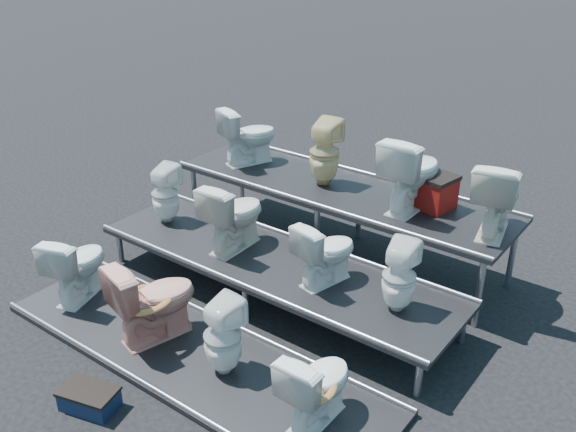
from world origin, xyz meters
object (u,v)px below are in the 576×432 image
Objects in this scene: toilet_3 at (317,385)px; step_stool at (90,400)px; toilet_9 at (325,152)px; toilet_1 at (154,299)px; toilet_2 at (223,337)px; toilet_11 at (497,196)px; toilet_0 at (77,265)px; toilet_5 at (234,215)px; red_crate at (431,192)px; toilet_4 at (165,194)px; toilet_6 at (326,252)px; toilet_10 at (412,172)px; toilet_8 at (249,135)px; toilet_7 at (399,276)px.

step_stool is (-1.67, -1.01, -0.34)m from toilet_3.
toilet_1 is at bearing 79.81° from toilet_9.
toilet_2 is 0.95× the size of toilet_11.
toilet_5 is (1.11, 1.30, 0.41)m from toilet_0.
red_crate reaches higher than toilet_2.
toilet_4 reaches higher than step_stool.
toilet_11 is at bearing -116.78° from toilet_1.
toilet_4 is at bearing 13.20° from toilet_6.
toilet_9 is (1.42, 2.60, 0.82)m from toilet_0.
step_stool is at bearing 73.81° from toilet_10.
toilet_5 is 1.40m from toilet_9.
step_stool is (0.24, -1.01, -0.40)m from toilet_1.
toilet_1 is 1.07× the size of toilet_5.
toilet_8 reaches higher than toilet_3.
toilet_8 is (-1.85, 2.60, 0.79)m from toilet_2.
toilet_0 is 0.97× the size of toilet_5.
toilet_2 is at bearing 50.19° from toilet_11.
toilet_10 is 1.82× the size of red_crate.
toilet_3 is 3.37m from toilet_4.
toilet_9 reaches higher than toilet_5.
toilet_3 is 0.91× the size of toilet_5.
toilet_5 reaches higher than step_stool.
toilet_2 is 1.12× the size of toilet_6.
toilet_8 is (-0.87, 1.30, 0.37)m from toilet_5.
toilet_6 is 2.57m from step_stool.
toilet_9 reaches higher than toilet_0.
toilet_2 is (0.89, 0.00, -0.04)m from toilet_1.
toilet_7 reaches higher than toilet_2.
toilet_2 is 1.68m from toilet_5.
toilet_1 is 2.72m from toilet_9.
toilet_7 is at bearing -90.42° from toilet_3.
toilet_9 is 1.71× the size of red_crate.
toilet_6 is at bearing -115.89° from toilet_1.
toilet_4 is 3.09m from red_crate.
toilet_2 is 1.63× the size of step_stool.
toilet_10 is at bearing -72.52° from toilet_7.
toilet_8 is at bearing -165.18° from red_crate.
toilet_0 is at bearing -123.78° from red_crate.
toilet_1 is 1.15× the size of toilet_8.
toilet_7 is at bearing 178.52° from toilet_8.
toilet_2 is at bearing 42.09° from step_stool.
toilet_11 is (3.51, 2.60, 0.81)m from toilet_0.
toilet_2 is 3.07m from toilet_11.
toilet_5 is 2.46m from step_stool.
toilet_11 is at bearing -112.44° from toilet_7.
toilet_1 is 1.06× the size of toilet_11.
toilet_1 is 1.36m from toilet_5.
toilet_8 is (0.24, 2.60, 0.79)m from toilet_0.
toilet_11 reaches higher than toilet_5.
toilet_11 is (1.42, 2.60, 0.82)m from toilet_2.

